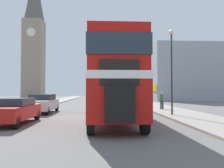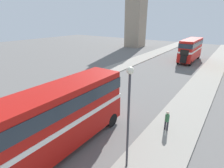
% 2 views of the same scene
% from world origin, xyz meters
% --- Properties ---
extents(ground_plane, '(120.00, 120.00, 0.00)m').
position_xyz_m(ground_plane, '(0.00, 0.00, 0.00)').
color(ground_plane, slate).
extents(sidewalk_right, '(3.50, 120.00, 0.12)m').
position_xyz_m(sidewalk_right, '(6.75, 0.00, 0.06)').
color(sidewalk_right, gray).
rests_on(sidewalk_right, ground_plane).
extents(double_decker_bus, '(2.45, 10.99, 4.30)m').
position_xyz_m(double_decker_bus, '(1.48, -1.20, 2.56)').
color(double_decker_bus, '#B2140F').
rests_on(double_decker_bus, ground_plane).
extents(bus_distant, '(2.42, 9.51, 4.30)m').
position_xyz_m(bus_distant, '(2.08, 30.27, 2.56)').
color(bus_distant, red).
rests_on(bus_distant, ground_plane).
extents(car_parked_near, '(1.69, 4.15, 1.35)m').
position_xyz_m(car_parked_near, '(-3.77, -2.59, 0.72)').
color(car_parked_near, red).
rests_on(car_parked_near, ground_plane).
extents(car_parked_mid, '(1.80, 4.33, 1.48)m').
position_xyz_m(car_parked_mid, '(-3.84, 3.29, 0.77)').
color(car_parked_mid, silver).
rests_on(car_parked_mid, ground_plane).
extents(pedestrian_walking, '(0.31, 0.31, 1.55)m').
position_xyz_m(pedestrian_walking, '(6.30, 5.04, 0.99)').
color(pedestrian_walking, '#282833').
rests_on(pedestrian_walking, sidewalk_right).
extents(street_lamp, '(0.36, 0.36, 5.86)m').
position_xyz_m(street_lamp, '(5.67, 0.33, 3.96)').
color(street_lamp, '#38383D').
rests_on(street_lamp, sidewalk_right).
extents(church_tower, '(4.90, 4.90, 33.34)m').
position_xyz_m(church_tower, '(-16.04, 41.05, 17.07)').
color(church_tower, gray).
rests_on(church_tower, ground_plane).
extents(shop_building_block, '(17.50, 8.99, 10.50)m').
position_xyz_m(shop_building_block, '(19.15, 26.94, 5.25)').
color(shop_building_block, '#999EA8').
rests_on(shop_building_block, ground_plane).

